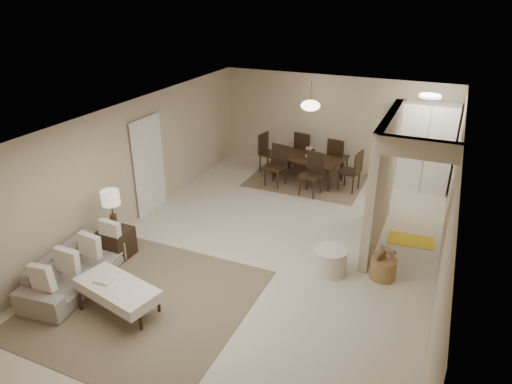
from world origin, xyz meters
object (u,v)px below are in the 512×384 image
at_px(ottoman_bench, 117,290).
at_px(wicker_basket, 383,268).
at_px(side_table, 117,243).
at_px(dining_table, 307,169).
at_px(round_pouf, 330,261).
at_px(pantry_cabinet, 426,148).
at_px(sofa, 77,268).

distance_m(ottoman_bench, wicker_basket, 4.31).
relative_size(side_table, wicker_basket, 1.28).
xyz_separation_m(wicker_basket, dining_table, (-2.49, 3.56, 0.11)).
height_order(round_pouf, wicker_basket, round_pouf).
height_order(ottoman_bench, round_pouf, ottoman_bench).
bearing_deg(pantry_cabinet, sofa, -127.11).
bearing_deg(ottoman_bench, pantry_cabinet, 73.13).
xyz_separation_m(ottoman_bench, wicker_basket, (3.51, 2.50, -0.20)).
bearing_deg(dining_table, side_table, -102.79).
distance_m(ottoman_bench, round_pouf, 3.51).
bearing_deg(dining_table, pantry_cabinet, 22.67).
bearing_deg(round_pouf, sofa, -151.81).
bearing_deg(round_pouf, dining_table, 113.42).
bearing_deg(dining_table, round_pouf, -56.30).
xyz_separation_m(side_table, wicker_basket, (4.54, 1.26, -0.09)).
distance_m(round_pouf, dining_table, 4.09).
bearing_deg(ottoman_bench, wicker_basket, 47.76).
relative_size(pantry_cabinet, ottoman_bench, 1.46).
xyz_separation_m(pantry_cabinet, wicker_basket, (-0.21, -4.15, -0.87)).
bearing_deg(ottoman_bench, dining_table, 92.79).
height_order(pantry_cabinet, ottoman_bench, pantry_cabinet).
relative_size(round_pouf, wicker_basket, 1.34).
distance_m(side_table, round_pouf, 3.83).
distance_m(pantry_cabinet, dining_table, 2.86).
bearing_deg(side_table, sofa, -93.07).
height_order(sofa, wicker_basket, sofa).
bearing_deg(wicker_basket, sofa, -154.45).
distance_m(sofa, dining_table, 6.12).
height_order(pantry_cabinet, wicker_basket, pantry_cabinet).
distance_m(sofa, round_pouf, 4.23).
relative_size(side_table, round_pouf, 0.96).
xyz_separation_m(pantry_cabinet, sofa, (-4.80, -6.35, -0.75)).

